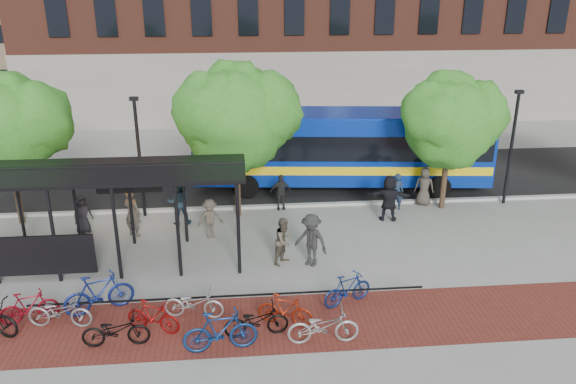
{
  "coord_description": "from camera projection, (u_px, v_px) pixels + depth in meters",
  "views": [
    {
      "loc": [
        -2.91,
        -19.06,
        9.45
      ],
      "look_at": [
        -1.01,
        1.66,
        1.6
      ],
      "focal_mm": 35.0,
      "sensor_mm": 36.0,
      "label": 1
    }
  ],
  "objects": [
    {
      "name": "tree_a",
      "position": [
        7.0,
        123.0,
        21.95
      ],
      "size": [
        4.9,
        4.0,
        6.18
      ],
      "color": "#382619",
      "rests_on": "ground"
    },
    {
      "name": "bike_10",
      "position": [
        323.0,
        326.0,
        15.47
      ],
      "size": [
        2.0,
        0.7,
        1.05
      ],
      "primitive_type": "imported",
      "rotation": [
        0.0,
        0.0,
        1.57
      ],
      "color": "#9E9EA0",
      "rests_on": "ground"
    },
    {
      "name": "asphalt_street",
      "position": [
        296.0,
        177.0,
        28.8
      ],
      "size": [
        160.0,
        8.0,
        0.01
      ],
      "primitive_type": "cube",
      "color": "black",
      "rests_on": "ground"
    },
    {
      "name": "pedestrian_4",
      "position": [
        281.0,
        192.0,
        24.51
      ],
      "size": [
        0.94,
        0.39,
        1.6
      ],
      "primitive_type": "imported",
      "rotation": [
        0.0,
        0.0,
        6.28
      ],
      "color": "#272727",
      "rests_on": "ground"
    },
    {
      "name": "bike_5",
      "position": [
        153.0,
        316.0,
        15.97
      ],
      "size": [
        1.71,
        1.04,
        0.99
      ],
      "primitive_type": "imported",
      "rotation": [
        0.0,
        0.0,
        1.2
      ],
      "color": "maroon",
      "rests_on": "ground"
    },
    {
      "name": "bike_8",
      "position": [
        256.0,
        321.0,
        15.79
      ],
      "size": [
        1.88,
        0.8,
        0.96
      ],
      "primitive_type": "imported",
      "rotation": [
        0.0,
        0.0,
        1.66
      ],
      "color": "black",
      "rests_on": "ground"
    },
    {
      "name": "bike_7",
      "position": [
        220.0,
        331.0,
        15.09
      ],
      "size": [
        2.09,
        0.78,
        1.22
      ],
      "primitive_type": "imported",
      "rotation": [
        0.0,
        0.0,
        1.68
      ],
      "color": "navy",
      "rests_on": "ground"
    },
    {
      "name": "bike_4",
      "position": [
        116.0,
        330.0,
        15.35
      ],
      "size": [
        1.86,
        0.68,
        0.97
      ],
      "primitive_type": "imported",
      "rotation": [
        0.0,
        0.0,
        1.59
      ],
      "color": "black",
      "rests_on": "ground"
    },
    {
      "name": "pedestrian_0",
      "position": [
        82.0,
        214.0,
        22.19
      ],
      "size": [
        0.92,
        0.9,
        1.6
      ],
      "primitive_type": "imported",
      "rotation": [
        0.0,
        0.0,
        0.74
      ],
      "color": "black",
      "rests_on": "ground"
    },
    {
      "name": "lamp_post_right",
      "position": [
        512.0,
        144.0,
        24.5
      ],
      "size": [
        0.35,
        0.2,
        5.12
      ],
      "color": "black",
      "rests_on": "ground"
    },
    {
      "name": "tree_b",
      "position": [
        237.0,
        113.0,
        22.64
      ],
      "size": [
        5.15,
        4.2,
        6.47
      ],
      "color": "#382619",
      "rests_on": "ground"
    },
    {
      "name": "lamp_post_left",
      "position": [
        139.0,
        154.0,
        23.13
      ],
      "size": [
        0.35,
        0.2,
        5.12
      ],
      "color": "black",
      "rests_on": "ground"
    },
    {
      "name": "brick_strip",
      "position": [
        275.0,
        323.0,
        16.51
      ],
      "size": [
        24.0,
        3.0,
        0.01
      ],
      "primitive_type": "cube",
      "color": "maroon",
      "rests_on": "ground"
    },
    {
      "name": "pedestrian_5",
      "position": [
        389.0,
        198.0,
        23.32
      ],
      "size": [
        1.91,
        0.94,
        1.97
      ],
      "primitive_type": "imported",
      "rotation": [
        0.0,
        0.0,
        2.94
      ],
      "color": "black",
      "rests_on": "ground"
    },
    {
      "name": "bike_rack_rail",
      "position": [
        231.0,
        309.0,
        17.24
      ],
      "size": [
        12.0,
        0.05,
        0.95
      ],
      "primitive_type": "cube",
      "color": "black",
      "rests_on": "ground"
    },
    {
      "name": "pedestrian_3",
      "position": [
        210.0,
        219.0,
        21.76
      ],
      "size": [
        1.15,
        0.85,
        1.6
      ],
      "primitive_type": "imported",
      "rotation": [
        0.0,
        0.0,
        0.27
      ],
      "color": "#4C4439",
      "rests_on": "ground"
    },
    {
      "name": "tree_c",
      "position": [
        452.0,
        118.0,
        23.56
      ],
      "size": [
        4.66,
        3.8,
        5.92
      ],
      "color": "#382619",
      "rests_on": "ground"
    },
    {
      "name": "bike_11",
      "position": [
        348.0,
        289.0,
        17.33
      ],
      "size": [
        1.77,
        1.17,
        1.04
      ],
      "primitive_type": "imported",
      "rotation": [
        0.0,
        0.0,
        2.0
      ],
      "color": "navy",
      "rests_on": "ground"
    },
    {
      "name": "pedestrian_7",
      "position": [
        397.0,
        191.0,
        24.48
      ],
      "size": [
        0.68,
        0.52,
        1.66
      ],
      "primitive_type": "imported",
      "rotation": [
        0.0,
        0.0,
        2.93
      ],
      "color": "#1D2D45",
      "rests_on": "ground"
    },
    {
      "name": "bike_3",
      "position": [
        99.0,
        293.0,
        16.9
      ],
      "size": [
        2.16,
        1.33,
        1.26
      ],
      "primitive_type": "imported",
      "rotation": [
        0.0,
        0.0,
        1.95
      ],
      "color": "navy",
      "rests_on": "ground"
    },
    {
      "name": "bike_6",
      "position": [
        194.0,
        303.0,
        16.66
      ],
      "size": [
        1.89,
        0.93,
        0.95
      ],
      "primitive_type": "imported",
      "rotation": [
        0.0,
        0.0,
        1.4
      ],
      "color": "#B0B0B2",
      "rests_on": "ground"
    },
    {
      "name": "bike_1",
      "position": [
        29.0,
        307.0,
        16.44
      ],
      "size": [
        1.71,
        0.95,
        0.99
      ],
      "primitive_type": "imported",
      "rotation": [
        0.0,
        0.0,
        1.89
      ],
      "color": "maroon",
      "rests_on": "ground"
    },
    {
      "name": "bike_2",
      "position": [
        60.0,
        312.0,
        16.19
      ],
      "size": [
        1.94,
        0.87,
        0.99
      ],
      "primitive_type": "imported",
      "rotation": [
        0.0,
        0.0,
        1.45
      ],
      "color": "gray",
      "rests_on": "ground"
    },
    {
      "name": "bus_shelter",
      "position": [
        86.0,
        182.0,
        19.15
      ],
      "size": [
        10.6,
        3.07,
        3.6
      ],
      "color": "black",
      "rests_on": "ground"
    },
    {
      "name": "pedestrian_2",
      "position": [
        178.0,
        201.0,
        22.95
      ],
      "size": [
        1.06,
        0.89,
        1.97
      ],
      "primitive_type": "imported",
      "rotation": [
        0.0,
        0.0,
        3.3
      ],
      "color": "#1F3549",
      "rests_on": "ground"
    },
    {
      "name": "curb",
      "position": [
        306.0,
        205.0,
        25.05
      ],
      "size": [
        160.0,
        0.25,
        0.12
      ],
      "primitive_type": "cube",
      "color": "#B7B7B2",
      "rests_on": "ground"
    },
    {
      "name": "pedestrian_9",
      "position": [
        311.0,
        240.0,
        19.56
      ],
      "size": [
        1.43,
        1.34,
        1.94
      ],
      "primitive_type": "imported",
      "rotation": [
        0.0,
        0.0,
        5.61
      ],
      "color": "#282828",
      "rests_on": "ground"
    },
    {
      "name": "pedestrian_1",
      "position": [
        132.0,
        213.0,
        21.86
      ],
      "size": [
        0.85,
        0.75,
        1.95
      ],
      "primitive_type": "imported",
      "rotation": [
        0.0,
        0.0,
        2.65
      ],
      "color": "#443E36",
      "rests_on": "ground"
    },
    {
      "name": "pedestrian_8",
      "position": [
        284.0,
        241.0,
        19.76
      ],
      "size": [
        1.05,
        1.06,
        1.72
      ],
      "primitive_type": "imported",
      "rotation": [
        0.0,
        0.0,
        0.83
      ],
      "color": "brown",
      "rests_on": "ground"
    },
    {
      "name": "bus",
      "position": [
        341.0,
        145.0,
        26.66
      ],
      "size": [
        14.01,
        4.39,
        3.72
      ],
      "rotation": [
        0.0,
        0.0,
        -0.1
      ],
      "color": "#082A9F",
      "rests_on": "ground"
    },
    {
      "name": "bike_9",
      "position": [
        285.0,
        310.0,
        16.28
      ],
      "size": [
        1.71,
        1.03,
        0.99
      ],
      "primitive_type": "imported",
      "rotation": [
        0.0,
        0.0,
        1.2
      ],
      "color": "#A0250E",
      "rests_on": "ground"
    },
    {
      "name": "ground",
      "position": [
        318.0,
        246.0,
        21.35
      ],
      "size": [
        160.0,
        160.0,
        0.0
      ],
      "primitive_type": "plane",
      "color": "#9E9E99",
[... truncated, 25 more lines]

